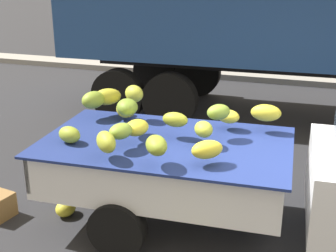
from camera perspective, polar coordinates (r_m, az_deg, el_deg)
The scene contains 3 objects.
ground at distance 5.43m, azimuth 12.55°, elevation -15.06°, with size 220.00×220.00×0.00m, color #28282B.
curb_strip at distance 12.94m, azimuth 16.70°, elevation 5.49°, with size 80.00×0.80×0.16m, color gray.
fallen_banana_bunch_near_tailgate at distance 6.07m, azimuth -12.61°, elevation -9.94°, with size 0.29×0.24×0.21m, color gold.
Camera 1 is at (0.30, -4.49, 3.04)m, focal length 48.99 mm.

